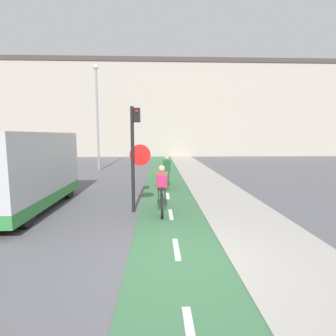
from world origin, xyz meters
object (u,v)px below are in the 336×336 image
Objects in this scene: traffic_light_pole at (135,148)px; street_lamp_far at (97,107)px; cyclist_near at (162,191)px; van at (20,173)px; cyclist_far at (167,174)px.

street_lamp_far is (-3.45, 10.21, 2.31)m from traffic_light_pole.
cyclist_near is 0.35× the size of van.
traffic_light_pole reaches higher than cyclist_near.
traffic_light_pole is 1.89× the size of cyclist_far.
van is (-0.36, -9.89, -3.12)m from street_lamp_far.
cyclist_far is at bearing 73.66° from traffic_light_pole.
van is at bearing -92.06° from street_lamp_far.
cyclist_near is at bearing -6.69° from van.
traffic_light_pole reaches higher than cyclist_far.
van is (-4.64, 0.54, 0.54)m from cyclist_near.
van is (-4.93, -3.53, 0.59)m from cyclist_far.
cyclist_far is (0.29, 4.07, -0.05)m from cyclist_near.
cyclist_near is 1.02× the size of cyclist_far.
cyclist_far is 0.34× the size of van.
traffic_light_pole is 3.90m from van.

